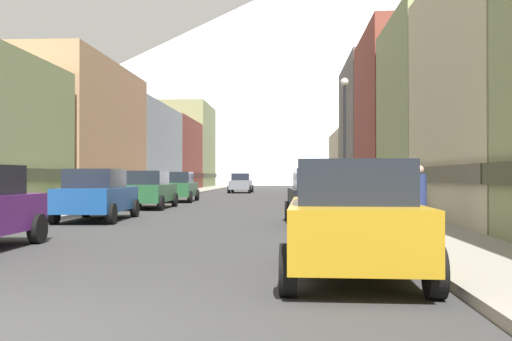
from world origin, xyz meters
The scene contains 23 objects.
sidewalk_left centered at (-6.25, 35.00, 0.07)m, with size 2.50×100.00×0.15m, color gray.
sidewalk_right centered at (6.25, 35.00, 0.07)m, with size 2.50×100.00×0.15m, color gray.
storefront_left_2 centered at (-10.99, 29.34, 4.02)m, with size 7.27×13.52×8.34m.
storefront_left_3 centered at (-10.91, 43.10, 3.63)m, with size 7.13×13.88×7.53m.
storefront_left_4 centered at (-11.94, 56.75, 3.68)m, with size 9.18×13.03×7.64m.
storefront_left_5 centered at (-11.07, 69.48, 5.21)m, with size 7.44×11.89×10.76m.
storefront_right_2 centered at (11.89, 21.91, 4.29)m, with size 9.09×8.43×8.88m.
storefront_right_3 centered at (12.15, 31.79, 5.12)m, with size 9.60×10.47×10.58m.
storefront_right_4 centered at (10.67, 43.73, 5.34)m, with size 6.64×12.74×11.03m.
storefront_right_5 centered at (12.22, 57.47, 2.97)m, with size 9.74×13.75×6.17m.
car_left_1 centered at (-3.80, 14.28, 0.90)m, with size 2.22×4.47×1.78m.
car_left_2 centered at (-3.80, 21.64, 0.90)m, with size 2.10×4.42×1.78m.
car_left_3 centered at (-3.80, 28.90, 0.90)m, with size 2.21×4.47×1.78m.
car_right_0 centered at (3.80, 3.57, 0.90)m, with size 2.17×4.45×1.78m.
car_right_1 centered at (3.80, 12.92, 0.90)m, with size 2.25×4.48×1.78m.
car_driving_0 centered at (-1.60, 47.42, 0.90)m, with size 2.06×4.40×1.78m.
potted_plant_0 centered at (-7.00, 19.09, 0.54)m, with size 0.54×0.54×0.79m.
potted_plant_1 centered at (7.00, 14.89, 0.61)m, with size 0.56×0.56×0.90m.
pedestrian_0 centered at (6.25, 9.99, 0.92)m, with size 0.36×0.36×1.68m.
pedestrian_1 centered at (-6.25, 23.29, 0.91)m, with size 0.36×0.36×1.66m.
pedestrian_2 centered at (6.25, 25.65, 0.86)m, with size 0.36×0.36×1.54m.
streetlamp_right centered at (5.35, 21.15, 3.99)m, with size 0.36×0.36×5.86m.
mountain_backdrop centered at (22.62, 260.00, 49.31)m, with size 349.12×349.12×98.61m, color silver.
Camera 1 is at (2.86, -5.48, 1.55)m, focal length 40.88 mm.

